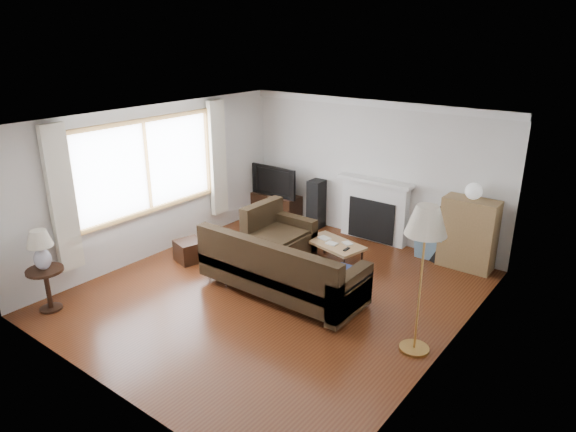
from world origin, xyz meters
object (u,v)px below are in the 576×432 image
Objects in this scene: floor_lamp at (421,281)px; bookshelf at (468,234)px; sectional_sofa at (281,266)px; side_table at (48,289)px; coffee_table at (334,253)px; tv_stand at (276,206)px.

bookshelf is at bearing 97.01° from floor_lamp.
side_table is (-2.23, -2.28, -0.13)m from sectional_sofa.
bookshelf is at bearing 49.70° from side_table.
floor_lamp reaches higher than side_table.
side_table is at bearing -153.93° from floor_lamp.
coffee_table is at bearing -145.71° from bookshelf.
sectional_sofa is at bearing 176.17° from floor_lamp.
bookshelf is 1.91× the size of side_table.
tv_stand is 2.42m from coffee_table.
floor_lamp is (2.06, -1.44, 0.72)m from coffee_table.
floor_lamp is (4.19, -2.60, 0.66)m from tv_stand.
side_table is (-4.36, -2.13, -0.61)m from floor_lamp.
bookshelf reaches higher than tv_stand.
tv_stand is 4.97m from floor_lamp.
tv_stand is 0.86× the size of bookshelf.
bookshelf is (3.86, 0.02, 0.33)m from tv_stand.
floor_lamp is (0.32, -2.63, 0.34)m from bookshelf.
bookshelf is 6.25m from side_table.
bookshelf is 0.43× the size of sectional_sofa.
tv_stand is at bearing 163.98° from coffee_table.
bookshelf is at bearing 54.01° from sectional_sofa.
bookshelf is 2.14m from coffee_table.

